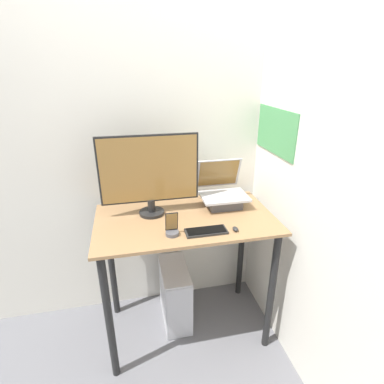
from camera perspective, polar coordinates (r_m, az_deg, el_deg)
The scene contains 10 objects.
ground_plane at distance 2.35m, azimuth 0.79°, elevation -29.99°, with size 12.00×12.00×0.00m, color slate.
wall_back at distance 2.23m, azimuth -3.46°, elevation 7.94°, with size 6.00×0.05×2.60m.
wall_side_right at distance 1.80m, azimuth 22.26°, elevation 2.51°, with size 0.06×6.00×2.60m.
desk at distance 2.06m, azimuth -1.22°, elevation -9.41°, with size 1.16×0.66×0.95m.
laptop at distance 2.12m, azimuth 5.90°, elevation -0.54°, with size 0.32×0.31×0.31m.
monitor at distance 1.93m, azimuth -8.08°, elevation 3.34°, with size 0.63×0.17×0.54m.
keyboard at distance 1.80m, azimuth 2.71°, elevation -7.46°, with size 0.25×0.10×0.02m.
mouse at distance 1.84m, azimuth 8.27°, elevation -6.99°, with size 0.03×0.05×0.02m.
cell_phone at distance 1.77m, azimuth -3.82°, elevation -7.00°, with size 0.08×0.08×0.15m.
computer_tower at distance 2.46m, azimuth -3.24°, elevation -18.86°, with size 0.20×0.42×0.48m.
Camera 1 is at (-0.33, -1.38, 1.88)m, focal length 28.00 mm.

